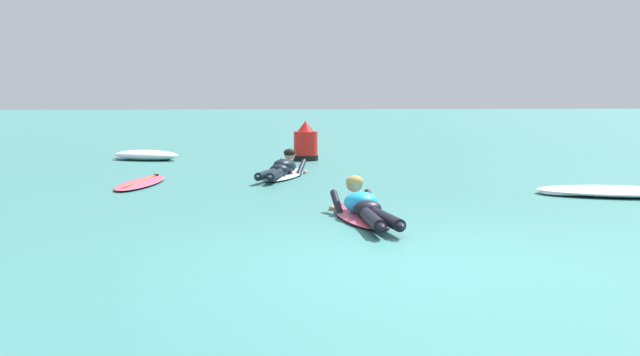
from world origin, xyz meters
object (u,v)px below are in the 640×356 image
surfer_far (283,170)px  channel_marker_buoy (306,145)px  drifting_surfboard (141,183)px  surfer_near (364,209)px

surfer_far → channel_marker_buoy: size_ratio=2.74×
drifting_surfboard → channel_marker_buoy: bearing=55.2°
drifting_surfboard → channel_marker_buoy: size_ratio=2.55×
surfer_far → drifting_surfboard: (-2.41, -0.84, -0.11)m
drifting_surfboard → surfer_near: bearing=-53.1°
channel_marker_buoy → surfer_near: bearing=-90.4°
surfer_near → surfer_far: size_ratio=1.03×
surfer_near → channel_marker_buoy: (0.06, 8.67, 0.21)m
surfer_far → drifting_surfboard: 2.55m
surfer_near → surfer_far: 5.00m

